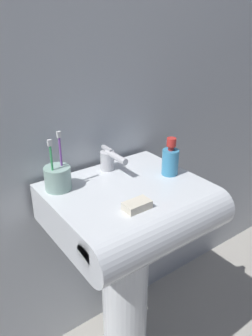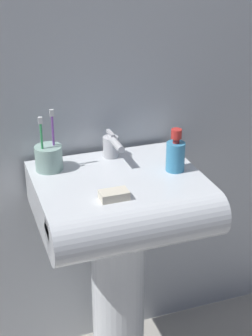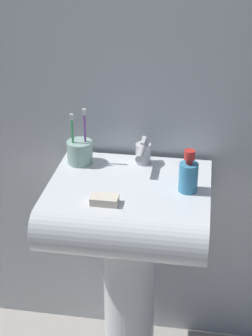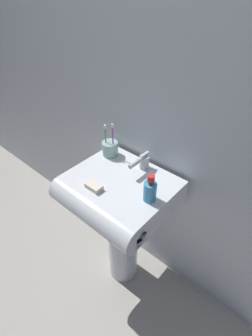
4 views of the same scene
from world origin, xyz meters
name	(u,v)px [view 1 (image 1 of 4)]	position (x,y,z in m)	size (l,w,h in m)	color
wall_back	(82,48)	(0.00, 0.24, 1.20)	(5.00, 0.05, 2.40)	silver
sink_pedestal	(125,290)	(0.00, 0.00, 0.33)	(0.18, 0.18, 0.66)	white
sink_basin	(134,209)	(0.00, -0.05, 0.73)	(0.50, 0.45, 0.13)	white
faucet	(109,159)	(0.02, 0.13, 0.84)	(0.05, 0.14, 0.09)	silver
toothbrush_cup	(58,178)	(-0.18, 0.11, 0.83)	(0.08, 0.08, 0.19)	#99BFB2
soap_bottle	(170,160)	(0.18, -0.02, 0.84)	(0.06, 0.06, 0.13)	#3F99CC
bar_soap	(137,205)	(-0.05, -0.13, 0.80)	(0.08, 0.05, 0.02)	silver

